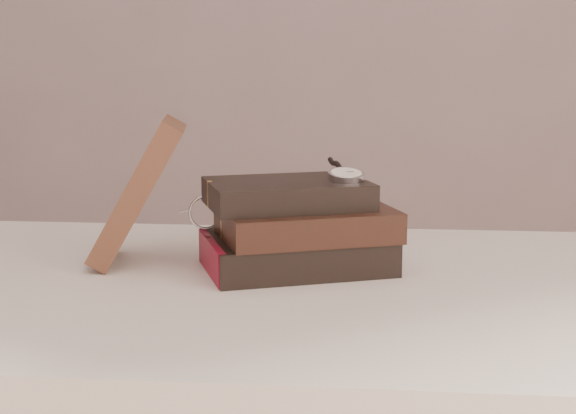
{
  "coord_description": "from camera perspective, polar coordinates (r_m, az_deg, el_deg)",
  "views": [
    {
      "loc": [
        0.18,
        -0.56,
        1.01
      ],
      "look_at": [
        0.09,
        0.41,
        0.82
      ],
      "focal_mm": 52.26,
      "sensor_mm": 36.0,
      "label": 1
    }
  ],
  "objects": [
    {
      "name": "eyeglasses",
      "position": [
        1.04,
        -4.45,
        -0.3
      ],
      "size": [
        0.12,
        0.13,
        0.04
      ],
      "color": "silver",
      "rests_on": "book_stack"
    },
    {
      "name": "pocket_watch",
      "position": [
        1.0,
        3.87,
        2.29
      ],
      "size": [
        0.06,
        0.15,
        0.02
      ],
      "color": "silver",
      "rests_on": "book_stack"
    },
    {
      "name": "journal",
      "position": [
        1.04,
        -10.18,
        1.09
      ],
      "size": [
        0.14,
        0.14,
        0.18
      ],
      "primitive_type": "cube",
      "rotation": [
        0.0,
        0.52,
        0.18
      ],
      "color": "#3F2318",
      "rests_on": "table"
    },
    {
      "name": "book_stack",
      "position": [
        0.99,
        0.64,
        -1.45
      ],
      "size": [
        0.25,
        0.21,
        0.11
      ],
      "color": "black",
      "rests_on": "table"
    },
    {
      "name": "table",
      "position": [
        0.99,
        -5.38,
        -10.05
      ],
      "size": [
        1.0,
        0.6,
        0.75
      ],
      "color": "silver",
      "rests_on": "ground"
    }
  ]
}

